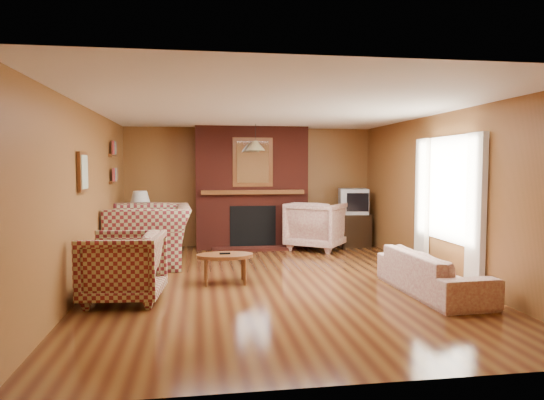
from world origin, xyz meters
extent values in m
plane|color=#431E0E|center=(0.00, 0.00, 0.00)|extent=(6.50, 6.50, 0.00)
plane|color=white|center=(0.00, 0.00, 2.40)|extent=(6.50, 6.50, 0.00)
plane|color=brown|center=(0.00, 3.25, 1.20)|extent=(6.50, 0.00, 6.50)
plane|color=brown|center=(0.00, -3.25, 1.20)|extent=(6.50, 0.00, 6.50)
plane|color=brown|center=(-2.50, 0.00, 1.20)|extent=(0.00, 6.50, 6.50)
plane|color=brown|center=(2.50, 0.00, 1.20)|extent=(0.00, 6.50, 6.50)
cube|color=#4D1810|center=(0.00, 3.00, 1.20)|extent=(2.20, 0.50, 2.40)
cube|color=black|center=(0.00, 2.77, 0.45)|extent=(0.90, 0.06, 0.80)
cube|color=#4D1810|center=(0.00, 2.60, 0.03)|extent=(1.60, 0.35, 0.06)
cube|color=brown|center=(0.00, 2.73, 1.12)|extent=(2.00, 0.18, 0.08)
cube|color=brown|center=(0.00, 2.76, 1.70)|extent=(0.78, 0.05, 0.95)
cube|color=white|center=(0.00, 2.73, 1.70)|extent=(0.62, 0.02, 0.80)
cube|color=beige|center=(2.44, -0.95, 1.05)|extent=(0.08, 0.35, 2.00)
cube|color=beige|center=(2.44, 0.55, 1.05)|extent=(0.08, 0.35, 2.00)
cube|color=white|center=(2.48, -0.20, 1.30)|extent=(0.03, 1.10, 1.50)
cube|color=brown|center=(-2.47, 1.90, 1.35)|extent=(0.06, 0.55, 0.04)
cube|color=brown|center=(-2.47, 1.90, 1.80)|extent=(0.06, 0.55, 0.04)
cube|color=brown|center=(-2.47, -0.30, 1.55)|extent=(0.04, 0.40, 0.50)
cube|color=beige|center=(-2.44, -0.30, 1.55)|extent=(0.01, 0.32, 0.42)
cylinder|color=black|center=(0.00, 2.30, 2.22)|extent=(0.01, 0.01, 0.35)
cone|color=#B57848|center=(0.00, 2.30, 2.00)|extent=(0.36, 0.36, 0.18)
imported|color=maroon|center=(-1.85, 1.50, 0.49)|extent=(1.41, 1.59, 0.98)
imported|color=maroon|center=(-1.95, -0.69, 0.42)|extent=(1.00, 0.97, 0.84)
imported|color=beige|center=(1.90, -0.90, 0.27)|extent=(0.80, 1.86, 0.53)
imported|color=beige|center=(1.24, 2.56, 0.47)|extent=(1.42, 1.42, 0.94)
ellipsoid|color=brown|center=(-0.69, 0.04, 0.38)|extent=(0.78, 0.49, 0.05)
cube|color=black|center=(-0.69, 0.04, 0.42)|extent=(0.15, 0.05, 0.02)
cylinder|color=brown|center=(-0.43, 0.20, 0.18)|extent=(0.05, 0.05, 0.36)
cylinder|color=brown|center=(-0.96, 0.20, 0.18)|extent=(0.05, 0.05, 0.36)
cylinder|color=brown|center=(-0.43, -0.11, 0.18)|extent=(0.05, 0.05, 0.36)
cylinder|color=brown|center=(-0.96, -0.11, 0.18)|extent=(0.05, 0.05, 0.36)
cube|color=brown|center=(-2.10, 2.45, 0.27)|extent=(0.43, 0.43, 0.55)
sphere|color=white|center=(-2.10, 2.45, 0.70)|extent=(0.30, 0.30, 0.30)
cylinder|color=black|center=(-2.10, 2.45, 0.87)|extent=(0.03, 0.03, 0.09)
cone|color=silver|center=(-2.10, 2.45, 1.04)|extent=(0.38, 0.38, 0.26)
cube|color=black|center=(2.05, 2.80, 0.33)|extent=(0.63, 0.57, 0.66)
cube|color=#A3A6AB|center=(2.05, 2.80, 0.91)|extent=(0.64, 0.63, 0.51)
cube|color=black|center=(2.05, 2.52, 0.91)|extent=(0.42, 0.10, 0.36)
camera|label=1|loc=(-1.04, -6.61, 1.62)|focal=32.00mm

